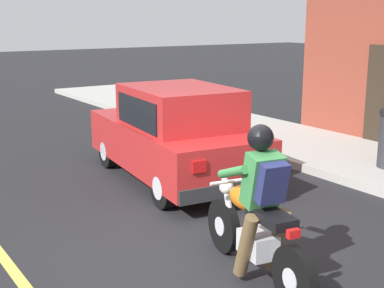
% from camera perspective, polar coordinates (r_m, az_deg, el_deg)
% --- Properties ---
extents(ground_plane, '(80.00, 80.00, 0.00)m').
position_cam_1_polar(ground_plane, '(6.20, -0.09, -11.68)').
color(ground_plane, black).
extents(sidewalk_curb, '(2.60, 22.00, 0.14)m').
position_cam_1_polar(sidewalk_curb, '(11.29, 11.56, -0.04)').
color(sidewalk_curb, '#ADAAA3').
rests_on(sidewalk_curb, ground).
extents(motorcycle_with_rider, '(0.66, 2.01, 1.62)m').
position_cam_1_polar(motorcycle_with_rider, '(5.45, 6.98, -7.65)').
color(motorcycle_with_rider, black).
rests_on(motorcycle_with_rider, ground).
extents(car_hatchback, '(2.06, 3.94, 1.57)m').
position_cam_1_polar(car_hatchback, '(8.70, -1.85, 0.98)').
color(car_hatchback, black).
rests_on(car_hatchback, ground).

